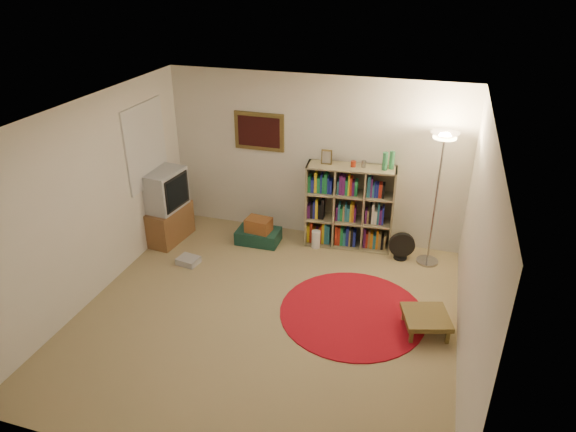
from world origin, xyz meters
name	(u,v)px	position (x,y,z in m)	size (l,w,h in m)	color
room	(261,222)	(-0.05, 0.05, 1.26)	(4.54, 4.54, 2.54)	#937E56
bookshelf	(348,208)	(0.60, 2.02, 0.62)	(1.31, 0.48, 1.54)	#837857
floor_lamp	(442,157)	(1.82, 1.86, 1.61)	(0.46, 0.46, 1.94)	gray
floor_fan	(402,246)	(1.44, 1.83, 0.21)	(0.38, 0.23, 0.43)	black
tv_stand	(164,207)	(-2.12, 1.40, 0.55)	(0.63, 0.84, 1.14)	brown
dvd_box	(188,261)	(-1.46, 0.82, 0.05)	(0.32, 0.28, 0.10)	#A7A8AC
suitcase	(258,236)	(-0.71, 1.71, 0.10)	(0.65, 0.43, 0.21)	#13362B
wicker_basket	(259,225)	(-0.69, 1.67, 0.31)	(0.39, 0.30, 0.21)	brown
paper_towel	(316,239)	(0.17, 1.80, 0.14)	(0.14, 0.14, 0.27)	white
red_rug	(352,313)	(1.01, 0.36, 0.01)	(1.80, 1.80, 0.02)	maroon
side_table	(426,318)	(1.88, 0.27, 0.20)	(0.64, 0.64, 0.24)	#4D3C1B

